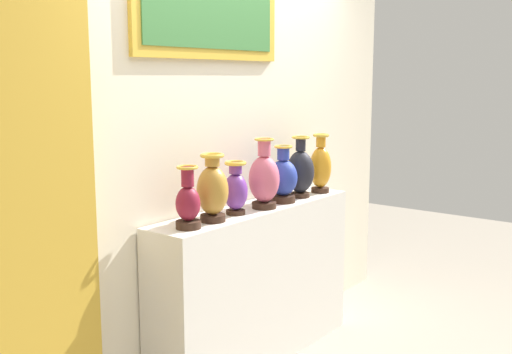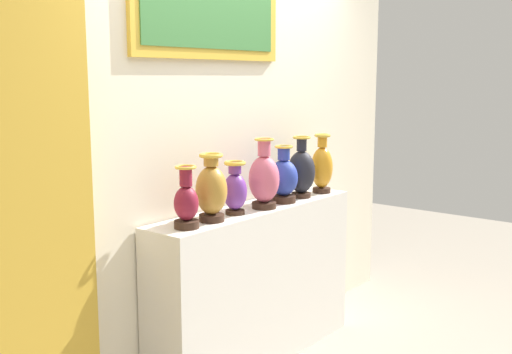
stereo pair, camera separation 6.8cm
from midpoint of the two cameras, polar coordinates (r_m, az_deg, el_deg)
display_shelf at (r=3.88m, az=-0.51°, el=-9.92°), size 1.61×0.33×0.98m
back_wall at (r=3.82m, az=-3.23°, el=2.89°), size 3.64×0.14×2.63m
curtain_gold at (r=2.86m, az=-20.13°, el=-4.39°), size 0.56×0.08×2.23m
vase_burgundy at (r=3.22m, az=-6.93°, el=-2.39°), size 0.13×0.13×0.33m
vase_ochre at (r=3.36m, az=-4.63°, el=-1.22°), size 0.17×0.17×0.38m
vase_violet at (r=3.53m, az=-2.46°, el=-1.17°), size 0.14×0.14×0.31m
vase_rose at (r=3.68m, az=0.23°, el=-0.16°), size 0.19×0.19×0.42m
vase_cobalt at (r=3.87m, az=2.02°, el=-0.10°), size 0.18×0.18×0.36m
vase_onyx at (r=4.03m, az=3.65°, el=0.54°), size 0.18×0.18×0.40m
vase_amber at (r=4.21m, az=5.54°, el=0.96°), size 0.15×0.15×0.40m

